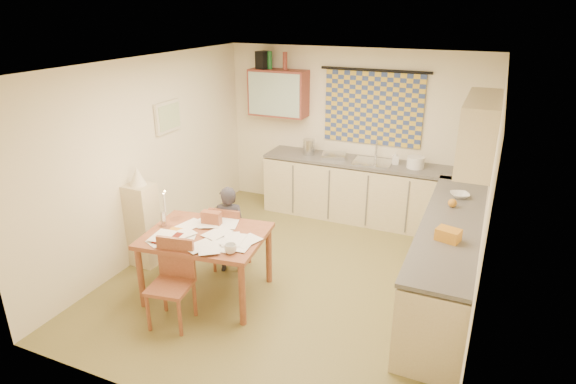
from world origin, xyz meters
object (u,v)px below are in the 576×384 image
at_px(counter_right, 447,260).
at_px(shelf_stand, 143,225).
at_px(dining_table, 207,264).
at_px(chair_far, 231,249).
at_px(person, 229,230).
at_px(counter_back, 372,193).
at_px(stove, 433,318).

relative_size(counter_right, shelf_stand, 2.79).
height_order(dining_table, chair_far, chair_far).
relative_size(chair_far, person, 0.77).
bearing_deg(counter_back, dining_table, -113.86).
xyz_separation_m(counter_back, stove, (1.27, -2.77, -0.02)).
bearing_deg(counter_right, chair_far, -170.27).
bearing_deg(shelf_stand, stove, -5.99).
height_order(stove, person, person).
height_order(counter_right, dining_table, counter_right).
bearing_deg(shelf_stand, dining_table, -14.11).
distance_m(dining_table, person, 0.57).
bearing_deg(person, stove, 143.31).
distance_m(stove, shelf_stand, 3.56).
height_order(counter_back, dining_table, counter_back).
height_order(chair_far, person, person).
relative_size(stove, chair_far, 1.02).
distance_m(counter_back, chair_far, 2.42).
xyz_separation_m(counter_back, shelf_stand, (-2.27, -2.40, 0.08)).
bearing_deg(counter_back, chair_far, -120.52).
bearing_deg(counter_back, stove, -65.45).
height_order(counter_back, counter_right, same).
bearing_deg(stove, counter_back, 114.55).
distance_m(chair_far, shelf_stand, 1.13).
height_order(stove, dining_table, stove).
bearing_deg(person, shelf_stand, -8.07).
bearing_deg(dining_table, stove, -9.62).
bearing_deg(chair_far, counter_back, -127.13).
xyz_separation_m(stove, dining_table, (-2.45, 0.10, -0.05)).
xyz_separation_m(counter_back, chair_far, (-1.22, -2.08, -0.19)).
relative_size(counter_back, shelf_stand, 3.12).
relative_size(counter_back, dining_table, 2.37).
relative_size(counter_right, person, 2.68).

